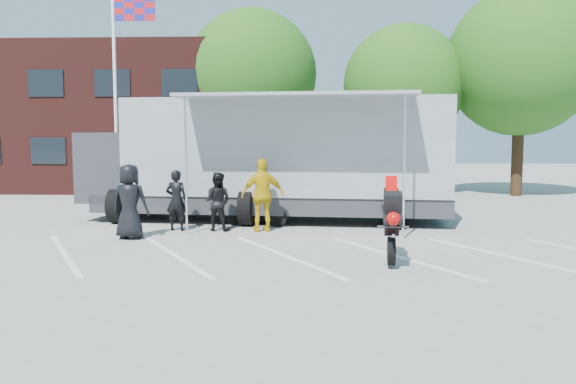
# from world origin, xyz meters

# --- Properties ---
(ground) EXTENTS (100.00, 100.00, 0.00)m
(ground) POSITION_xyz_m (0.00, 0.00, 0.00)
(ground) COLOR #9A9A95
(ground) RESTS_ON ground
(parking_bay_lines) EXTENTS (18.09, 13.33, 0.01)m
(parking_bay_lines) POSITION_xyz_m (0.00, 1.00, 0.01)
(parking_bay_lines) COLOR white
(parking_bay_lines) RESTS_ON ground
(office_building) EXTENTS (18.00, 8.00, 7.00)m
(office_building) POSITION_xyz_m (-10.00, 18.00, 3.50)
(office_building) COLOR #411815
(office_building) RESTS_ON ground
(flagpole) EXTENTS (1.61, 0.12, 8.00)m
(flagpole) POSITION_xyz_m (-6.24, 10.00, 5.05)
(flagpole) COLOR white
(flagpole) RESTS_ON ground
(tree_left) EXTENTS (6.12, 6.12, 8.64)m
(tree_left) POSITION_xyz_m (-2.00, 16.00, 5.57)
(tree_left) COLOR #382314
(tree_left) RESTS_ON ground
(tree_mid) EXTENTS (5.44, 5.44, 7.68)m
(tree_mid) POSITION_xyz_m (5.00, 15.00, 4.94)
(tree_mid) COLOR #382314
(tree_mid) RESTS_ON ground
(tree_right) EXTENTS (6.46, 6.46, 9.12)m
(tree_right) POSITION_xyz_m (10.00, 14.50, 5.88)
(tree_right) COLOR #382314
(tree_right) RESTS_ON ground
(transporter_truck) EXTENTS (12.10, 6.67, 3.70)m
(transporter_truck) POSITION_xyz_m (-0.43, 6.22, 0.00)
(transporter_truck) COLOR #93979B
(transporter_truck) RESTS_ON ground
(parked_motorcycle) EXTENTS (1.99, 1.04, 0.99)m
(parked_motorcycle) POSITION_xyz_m (-0.80, 5.15, 0.00)
(parked_motorcycle) COLOR #B8B8BD
(parked_motorcycle) RESTS_ON ground
(stunt_bike_rider) EXTENTS (0.88, 1.65, 1.87)m
(stunt_bike_rider) POSITION_xyz_m (2.38, 0.50, 0.00)
(stunt_bike_rider) COLOR black
(stunt_bike_rider) RESTS_ON ground
(spectator_leather_a) EXTENTS (0.97, 0.69, 1.88)m
(spectator_leather_a) POSITION_xyz_m (-3.74, 2.89, 0.94)
(spectator_leather_a) COLOR black
(spectator_leather_a) RESTS_ON ground
(spectator_leather_b) EXTENTS (0.66, 0.48, 1.67)m
(spectator_leather_b) POSITION_xyz_m (-2.88, 4.22, 0.83)
(spectator_leather_b) COLOR black
(spectator_leather_b) RESTS_ON ground
(spectator_leather_c) EXTENTS (0.89, 0.77, 1.60)m
(spectator_leather_c) POSITION_xyz_m (-1.76, 4.25, 0.80)
(spectator_leather_c) COLOR black
(spectator_leather_c) RESTS_ON ground
(spectator_hivis) EXTENTS (1.24, 0.74, 1.98)m
(spectator_hivis) POSITION_xyz_m (-0.51, 4.17, 0.99)
(spectator_hivis) COLOR gold
(spectator_hivis) RESTS_ON ground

